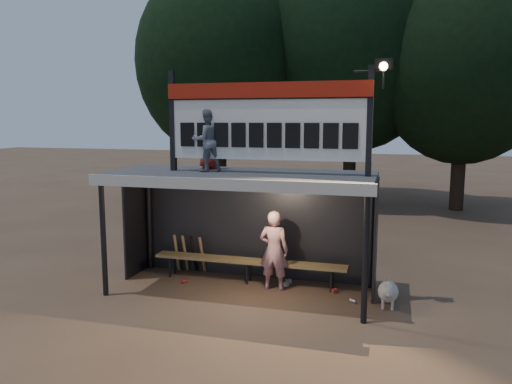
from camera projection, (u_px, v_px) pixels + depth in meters
ground at (241, 291)px, 9.69m from camera, size 80.00×80.00×0.00m
player at (274, 250)px, 9.68m from camera, size 0.58×0.38×1.57m
child_a at (207, 140)px, 9.43m from camera, size 0.73×0.71×1.18m
child_b at (209, 143)px, 9.94m from camera, size 0.61×0.54×1.05m
dugout_shelter at (244, 195)px, 9.65m from camera, size 5.10×2.08×2.32m
scoreboard_assembly at (269, 118)px, 9.04m from camera, size 4.10×0.27×1.99m
bench at (249, 262)px, 10.15m from camera, size 4.00×0.35×0.48m
tree_left at (219, 62)px, 19.48m from camera, size 6.46×6.46×9.27m
tree_mid at (353, 45)px, 19.47m from camera, size 7.22×7.22×10.36m
tree_right at (464, 65)px, 17.59m from camera, size 6.08×6.08×8.72m
dog at (388, 292)px, 8.84m from camera, size 0.36×0.81×0.49m
bats at (189, 253)px, 10.78m from camera, size 0.67×0.35×0.84m
litter at (288, 287)px, 9.79m from camera, size 3.54×0.89×0.08m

